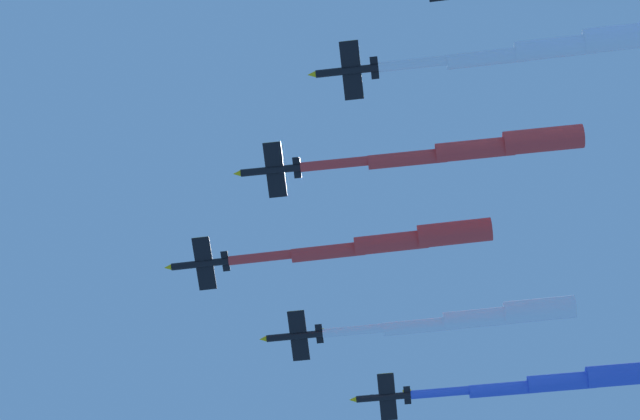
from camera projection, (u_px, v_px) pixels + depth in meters
jet_lead at (389, 242)px, 178.58m from camera, size 45.60×26.20×4.26m
jet_port_inner at (473, 149)px, 172.06m from camera, size 46.91×26.07×4.14m
jet_starboard_inner at (476, 318)px, 183.97m from camera, size 45.21×25.46×4.20m
jet_port_mid at (552, 47)px, 164.82m from camera, size 45.53×25.62×4.14m
jet_starboard_mid at (559, 382)px, 190.86m from camera, size 45.43×25.02×4.16m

